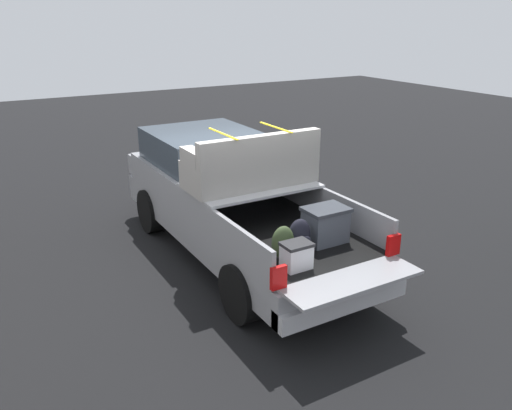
# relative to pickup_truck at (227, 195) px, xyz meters

# --- Properties ---
(ground_plane) EXTENTS (40.00, 40.00, 0.00)m
(ground_plane) POSITION_rel_pickup_truck_xyz_m (-0.37, 0.00, -0.97)
(ground_plane) COLOR black
(pickup_truck) EXTENTS (6.05, 2.06, 2.23)m
(pickup_truck) POSITION_rel_pickup_truck_xyz_m (0.00, 0.00, 0.00)
(pickup_truck) COLOR gray
(pickup_truck) RESTS_ON ground_plane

